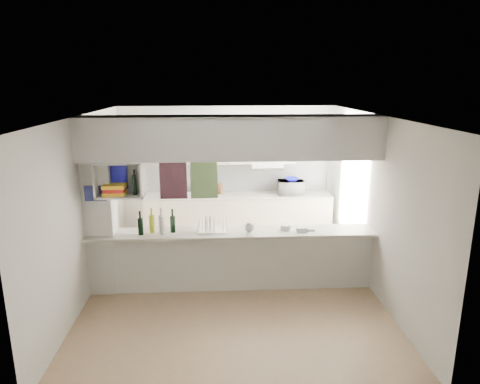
{
  "coord_description": "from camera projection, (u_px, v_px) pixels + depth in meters",
  "views": [
    {
      "loc": [
        -0.2,
        -5.93,
        3.06
      ],
      "look_at": [
        0.15,
        0.5,
        1.39
      ],
      "focal_mm": 32.0,
      "sensor_mm": 36.0,
      "label": 1
    }
  ],
  "objects": [
    {
      "name": "floor",
      "position": [
        232.0,
        288.0,
        6.51
      ],
      "size": [
        4.8,
        4.8,
        0.0
      ],
      "primitive_type": "plane",
      "color": "#A57F5F",
      "rests_on": "ground"
    },
    {
      "name": "ceiling",
      "position": [
        231.0,
        116.0,
        5.85
      ],
      "size": [
        4.8,
        4.8,
        0.0
      ],
      "primitive_type": "plane",
      "color": "white",
      "rests_on": "wall_back"
    },
    {
      "name": "wall_back",
      "position": [
        228.0,
        172.0,
        8.5
      ],
      "size": [
        4.2,
        0.0,
        4.2
      ],
      "primitive_type": "plane",
      "rotation": [
        1.57,
        0.0,
        0.0
      ],
      "color": "silver",
      "rests_on": "floor"
    },
    {
      "name": "wall_left",
      "position": [
        84.0,
        209.0,
        6.07
      ],
      "size": [
        0.0,
        4.8,
        4.8
      ],
      "primitive_type": "plane",
      "rotation": [
        1.57,
        0.0,
        1.57
      ],
      "color": "silver",
      "rests_on": "floor"
    },
    {
      "name": "wall_right",
      "position": [
        374.0,
        204.0,
        6.29
      ],
      "size": [
        0.0,
        4.8,
        4.8
      ],
      "primitive_type": "plane",
      "rotation": [
        1.57,
        0.0,
        -1.57
      ],
      "color": "silver",
      "rests_on": "floor"
    },
    {
      "name": "servery_partition",
      "position": [
        220.0,
        183.0,
        6.08
      ],
      "size": [
        4.2,
        0.5,
        2.6
      ],
      "color": "silver",
      "rests_on": "floor"
    },
    {
      "name": "cubby_shelf",
      "position": [
        119.0,
        181.0,
        5.93
      ],
      "size": [
        0.65,
        0.35,
        0.5
      ],
      "color": "white",
      "rests_on": "bulkhead"
    },
    {
      "name": "kitchen_run",
      "position": [
        236.0,
        199.0,
        8.37
      ],
      "size": [
        3.6,
        0.63,
        2.24
      ],
      "color": "beige",
      "rests_on": "floor"
    },
    {
      "name": "microwave",
      "position": [
        291.0,
        187.0,
        8.31
      ],
      "size": [
        0.49,
        0.33,
        0.27
      ],
      "primitive_type": "imported",
      "rotation": [
        0.0,
        0.0,
        3.15
      ],
      "color": "white",
      "rests_on": "bench_top"
    },
    {
      "name": "bowl",
      "position": [
        292.0,
        179.0,
        8.24
      ],
      "size": [
        0.26,
        0.26,
        0.06
      ],
      "primitive_type": "imported",
      "color": "#0D0C8A",
      "rests_on": "microwave"
    },
    {
      "name": "dish_rack",
      "position": [
        213.0,
        225.0,
        6.29
      ],
      "size": [
        0.43,
        0.32,
        0.23
      ],
      "rotation": [
        0.0,
        0.0,
        -0.02
      ],
      "color": "silver",
      "rests_on": "breakfast_bar"
    },
    {
      "name": "cup",
      "position": [
        250.0,
        228.0,
        6.22
      ],
      "size": [
        0.17,
        0.17,
        0.11
      ],
      "primitive_type": "imported",
      "rotation": [
        0.0,
        0.0,
        0.34
      ],
      "color": "white",
      "rests_on": "dish_rack"
    },
    {
      "name": "wine_bottles",
      "position": [
        157.0,
        224.0,
        6.16
      ],
      "size": [
        0.53,
        0.16,
        0.39
      ],
      "color": "black",
      "rests_on": "breakfast_bar"
    },
    {
      "name": "plastic_tubs",
      "position": [
        292.0,
        228.0,
        6.31
      ],
      "size": [
        0.5,
        0.23,
        0.08
      ],
      "color": "silver",
      "rests_on": "breakfast_bar"
    },
    {
      "name": "utensil_jar",
      "position": [
        210.0,
        191.0,
        8.32
      ],
      "size": [
        0.1,
        0.1,
        0.14
      ],
      "primitive_type": "cylinder",
      "color": "black",
      "rests_on": "bench_top"
    },
    {
      "name": "knife_block",
      "position": [
        220.0,
        189.0,
        8.35
      ],
      "size": [
        0.13,
        0.12,
        0.21
      ],
      "primitive_type": "cube",
      "rotation": [
        0.0,
        0.0,
        -0.41
      ],
      "color": "#54371C",
      "rests_on": "bench_top"
    }
  ]
}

